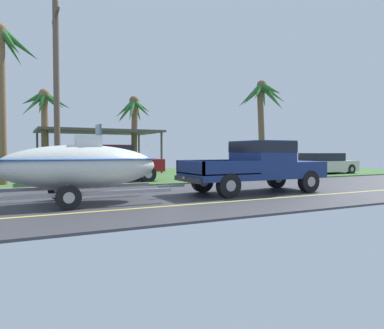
{
  "coord_description": "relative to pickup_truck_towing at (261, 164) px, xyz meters",
  "views": [
    {
      "loc": [
        -9.1,
        -10.83,
        1.51
      ],
      "look_at": [
        -3.63,
        0.03,
        1.05
      ],
      "focal_mm": 33.63,
      "sensor_mm": 36.0,
      "label": 1
    }
  ],
  "objects": [
    {
      "name": "ground",
      "position": [
        0.9,
        8.56,
        -1.05
      ],
      "size": [
        36.0,
        22.0,
        0.11
      ],
      "color": "#38383D"
    },
    {
      "name": "pickup_truck_towing",
      "position": [
        0.0,
        0.0,
        0.0
      ],
      "size": [
        5.48,
        2.08,
        1.88
      ],
      "color": "navy",
      "rests_on": "ground"
    },
    {
      "name": "boat_on_trailer",
      "position": [
        -6.45,
        0.0,
        0.03
      ],
      "size": [
        5.83,
        2.29,
        2.29
      ],
      "color": "gray",
      "rests_on": "ground"
    },
    {
      "name": "parked_pickup_background",
      "position": [
        -3.99,
        6.45,
        -0.03
      ],
      "size": [
        5.83,
        2.04,
        1.8
      ],
      "color": "maroon",
      "rests_on": "ground"
    },
    {
      "name": "parked_sedan_near",
      "position": [
        9.91,
        6.3,
        -0.37
      ],
      "size": [
        4.49,
        1.82,
        1.38
      ],
      "color": "beige",
      "rests_on": "ground"
    },
    {
      "name": "carport_awning",
      "position": [
        -2.94,
        13.93,
        1.74
      ],
      "size": [
        7.82,
        5.22,
        2.9
      ],
      "color": "#4C4238",
      "rests_on": "ground"
    },
    {
      "name": "palm_tree_near_left",
      "position": [
        -6.39,
        12.71,
        2.87
      ],
      "size": [
        3.04,
        3.0,
        5.27
      ],
      "color": "brown",
      "rests_on": "ground"
    },
    {
      "name": "palm_tree_near_right",
      "position": [
        5.03,
        6.48,
        3.31
      ],
      "size": [
        3.11,
        3.3,
        5.69
      ],
      "color": "brown",
      "rests_on": "ground"
    },
    {
      "name": "palm_tree_mid",
      "position": [
        -8.59,
        6.79,
        4.18
      ],
      "size": [
        3.26,
        3.22,
        6.94
      ],
      "color": "brown",
      "rests_on": "ground"
    },
    {
      "name": "palm_tree_far_left",
      "position": [
        -0.41,
        14.05,
        2.97
      ],
      "size": [
        2.73,
        3.32,
        5.43
      ],
      "color": "brown",
      "rests_on": "ground"
    },
    {
      "name": "utility_pole",
      "position": [
        -6.54,
        4.78,
        2.86
      ],
      "size": [
        0.24,
        1.8,
        7.5
      ],
      "color": "brown",
      "rests_on": "ground"
    }
  ]
}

